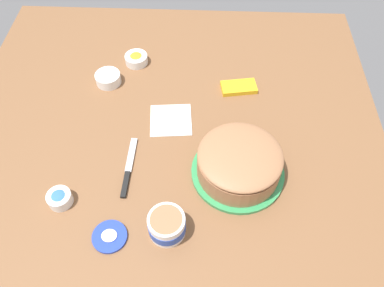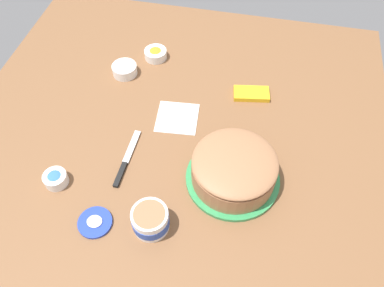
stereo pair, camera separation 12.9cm
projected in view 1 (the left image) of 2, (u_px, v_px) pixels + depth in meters
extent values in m
plane|color=brown|center=(169.00, 138.00, 1.35)|extent=(1.54, 1.54, 0.00)
cylinder|color=#339351|center=(238.00, 172.00, 1.26)|extent=(0.31, 0.31, 0.01)
cylinder|color=#DBB77A|center=(239.00, 165.00, 1.23)|extent=(0.25, 0.25, 0.07)
cylinder|color=#9E6B47|center=(239.00, 165.00, 1.22)|extent=(0.27, 0.27, 0.08)
ellipsoid|color=#9E6B47|center=(240.00, 156.00, 1.18)|extent=(0.27, 0.27, 0.04)
cylinder|color=white|center=(167.00, 225.00, 1.11)|extent=(0.11, 0.11, 0.08)
cylinder|color=#2347B2|center=(167.00, 226.00, 1.11)|extent=(0.11, 0.11, 0.04)
cylinder|color=#9E6B47|center=(166.00, 220.00, 1.08)|extent=(0.09, 0.09, 0.01)
cylinder|color=#233DAD|center=(110.00, 237.00, 1.13)|extent=(0.10, 0.10, 0.01)
ellipsoid|color=white|center=(109.00, 235.00, 1.12)|extent=(0.05, 0.04, 0.01)
cube|color=silver|center=(131.00, 155.00, 1.30)|extent=(0.03, 0.14, 0.00)
cube|color=black|center=(125.00, 185.00, 1.23)|extent=(0.02, 0.10, 0.01)
cylinder|color=white|center=(108.00, 78.00, 1.50)|extent=(0.10, 0.10, 0.04)
cylinder|color=#B251C6|center=(108.00, 78.00, 1.50)|extent=(0.08, 0.08, 0.01)
ellipsoid|color=#B251C6|center=(108.00, 77.00, 1.50)|extent=(0.07, 0.07, 0.02)
cylinder|color=white|center=(60.00, 199.00, 1.18)|extent=(0.08, 0.08, 0.04)
cylinder|color=blue|center=(59.00, 197.00, 1.18)|extent=(0.06, 0.06, 0.01)
ellipsoid|color=blue|center=(59.00, 196.00, 1.17)|extent=(0.05, 0.05, 0.02)
cylinder|color=white|center=(136.00, 59.00, 1.57)|extent=(0.09, 0.09, 0.04)
cylinder|color=orange|center=(136.00, 58.00, 1.57)|extent=(0.08, 0.08, 0.01)
ellipsoid|color=orange|center=(136.00, 57.00, 1.56)|extent=(0.06, 0.06, 0.02)
cube|color=yellow|center=(239.00, 87.00, 1.49)|extent=(0.15, 0.09, 0.02)
cube|color=white|center=(171.00, 120.00, 1.40)|extent=(0.16, 0.16, 0.01)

